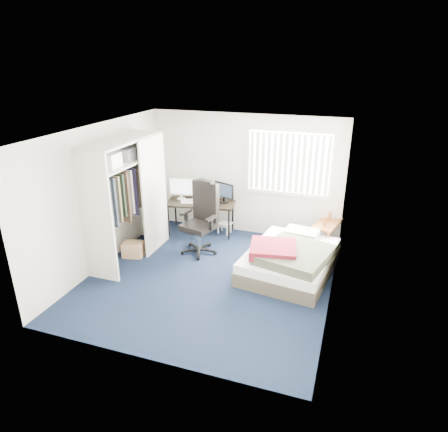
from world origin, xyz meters
The scene contains 10 objects.
ground centered at (0.00, 0.00, 0.00)m, with size 4.20×4.20×0.00m, color black.
room_shell centered at (0.00, 0.00, 1.51)m, with size 4.20×4.20×4.20m.
window_assembly centered at (0.90, 2.04, 1.60)m, with size 1.72×0.09×1.32m.
closet centered at (-1.67, 0.27, 1.35)m, with size 0.64×1.84×2.22m.
desk centered at (-0.85, 1.76, 0.73)m, with size 1.49×0.87×1.15m.
office_chair centered at (-0.51, 0.92, 0.53)m, with size 0.79×0.79×1.39m.
footstool centered at (-0.36, 1.85, 0.19)m, with size 0.34×0.29×0.24m.
nightstand centered at (1.75, 1.85, 0.46)m, with size 0.56×0.84×0.71m.
bed centered at (1.26, 0.63, 0.27)m, with size 1.62×2.02×0.62m.
pine_box centered at (-1.65, 0.28, 0.14)m, with size 0.37×0.28×0.28m, color tan.
Camera 1 is at (2.16, -5.55, 3.54)m, focal length 32.00 mm.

